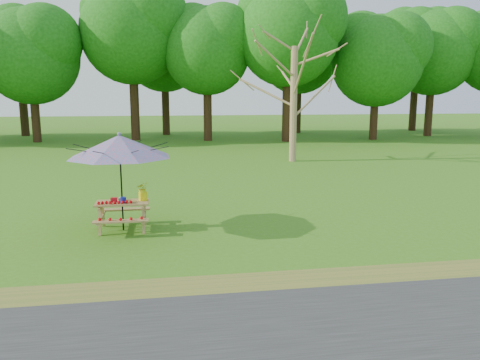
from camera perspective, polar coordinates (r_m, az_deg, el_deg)
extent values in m
plane|color=#3D7416|center=(10.35, -8.30, -7.13)|extent=(120.00, 120.00, 0.00)
cube|color=olive|center=(7.72, -7.97, -13.35)|extent=(120.00, 1.20, 0.01)
cylinder|color=#946B50|center=(21.90, 6.54, 9.09)|extent=(0.39, 0.39, 5.23)
cube|color=#9E7047|center=(11.07, -14.16, -2.70)|extent=(1.20, 0.62, 0.04)
cube|color=#9E7047|center=(10.61, -14.34, -4.89)|extent=(1.20, 0.22, 0.04)
cube|color=#9E7047|center=(11.67, -13.87, -3.48)|extent=(1.20, 0.22, 0.04)
cylinder|color=black|center=(10.97, -14.27, -0.28)|extent=(0.04, 0.04, 2.25)
cone|color=#217EBB|center=(10.86, -14.46, 4.00)|extent=(3.05, 3.05, 0.50)
sphere|color=#217EBB|center=(10.83, -14.53, 5.46)|extent=(0.08, 0.08, 0.08)
cube|color=red|center=(11.09, -15.11, -2.35)|extent=(0.14, 0.12, 0.10)
cylinder|color=#121B98|center=(10.95, -14.04, -2.37)|extent=(0.13, 0.13, 0.13)
cube|color=beige|center=(11.22, -14.23, -2.24)|extent=(0.13, 0.13, 0.07)
cylinder|color=#FFEE0D|center=(11.10, -11.75, -1.93)|extent=(0.20, 0.20, 0.20)
imported|color=yellow|center=(11.06, -11.78, -0.98)|extent=(0.31, 0.28, 0.30)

